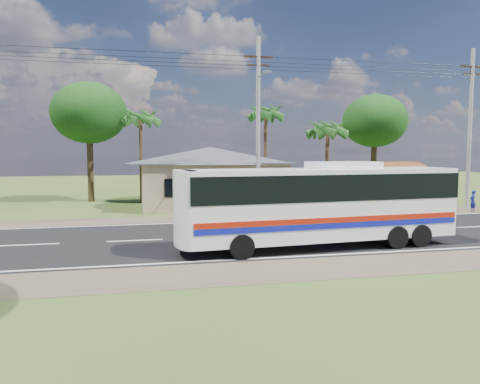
# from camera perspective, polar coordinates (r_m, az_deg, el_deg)

# --- Properties ---
(ground) EXTENTS (120.00, 120.00, 0.00)m
(ground) POSITION_cam_1_polar(r_m,az_deg,el_deg) (22.39, -1.05, -5.51)
(ground) COLOR #334719
(ground) RESTS_ON ground
(road) EXTENTS (120.00, 16.00, 0.03)m
(road) POSITION_cam_1_polar(r_m,az_deg,el_deg) (22.38, -1.05, -5.49)
(road) COLOR black
(road) RESTS_ON ground
(house) EXTENTS (12.40, 10.00, 5.00)m
(house) POSITION_cam_1_polar(r_m,az_deg,el_deg) (35.01, -3.68, 2.63)
(house) COLOR tan
(house) RESTS_ON ground
(waiting_shed) EXTENTS (5.20, 4.48, 3.35)m
(waiting_shed) POSITION_cam_1_polar(r_m,az_deg,el_deg) (34.75, 17.51, 2.53)
(waiting_shed) COLOR #3A2815
(waiting_shed) RESTS_ON ground
(concrete_barrier) EXTENTS (7.00, 0.30, 0.90)m
(concrete_barrier) POSITION_cam_1_polar(r_m,az_deg,el_deg) (31.93, 18.44, -1.79)
(concrete_barrier) COLOR #9E9E99
(concrete_barrier) RESTS_ON ground
(utility_poles) EXTENTS (32.80, 2.22, 11.00)m
(utility_poles) POSITION_cam_1_polar(r_m,az_deg,el_deg) (28.98, 1.59, 8.33)
(utility_poles) COLOR #9E9E99
(utility_poles) RESTS_ON ground
(palm_near) EXTENTS (2.80, 2.80, 6.70)m
(palm_near) POSITION_cam_1_polar(r_m,az_deg,el_deg) (35.44, 10.64, 7.54)
(palm_near) COLOR #47301E
(palm_near) RESTS_ON ground
(palm_mid) EXTENTS (2.80, 2.80, 8.20)m
(palm_mid) POSITION_cam_1_polar(r_m,az_deg,el_deg) (38.62, 3.15, 9.56)
(palm_mid) COLOR #47301E
(palm_mid) RESTS_ON ground
(palm_far) EXTENTS (2.80, 2.80, 7.70)m
(palm_far) POSITION_cam_1_polar(r_m,az_deg,el_deg) (37.66, -12.06, 8.84)
(palm_far) COLOR #47301E
(palm_far) RESTS_ON ground
(tree_behind_house) EXTENTS (6.00, 6.00, 9.61)m
(tree_behind_house) POSITION_cam_1_polar(r_m,az_deg,el_deg) (39.86, -17.93, 9.12)
(tree_behind_house) COLOR #47301E
(tree_behind_house) RESTS_ON ground
(tree_behind_shed) EXTENTS (5.60, 5.60, 9.02)m
(tree_behind_shed) POSITION_cam_1_polar(r_m,az_deg,el_deg) (42.82, 16.10, 8.28)
(tree_behind_shed) COLOR #47301E
(tree_behind_shed) RESTS_ON ground
(coach_bus) EXTENTS (11.88, 3.36, 3.64)m
(coach_bus) POSITION_cam_1_polar(r_m,az_deg,el_deg) (19.97, 9.98, -0.83)
(coach_bus) COLOR white
(coach_bus) RESTS_ON ground
(motorcycle) EXTENTS (1.66, 0.60, 0.86)m
(motorcycle) POSITION_cam_1_polar(r_m,az_deg,el_deg) (31.30, 7.83, -1.75)
(motorcycle) COLOR black
(motorcycle) RESTS_ON ground
(person) EXTENTS (0.63, 0.54, 1.47)m
(person) POSITION_cam_1_polar(r_m,az_deg,el_deg) (35.29, 26.50, -0.97)
(person) COLOR navy
(person) RESTS_ON ground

